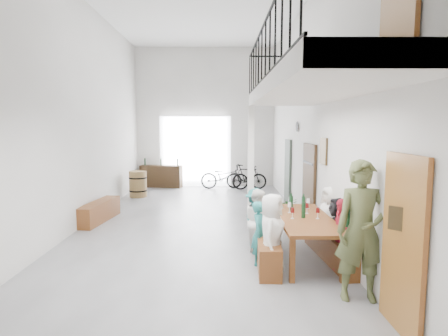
{
  "coord_description": "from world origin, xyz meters",
  "views": [
    {
      "loc": [
        0.58,
        -9.07,
        2.41
      ],
      "look_at": [
        0.68,
        -0.5,
        1.45
      ],
      "focal_mm": 30.0,
      "sensor_mm": 36.0,
      "label": 1
    }
  ],
  "objects_px": {
    "bench_inner": "(266,245)",
    "oak_barrel": "(138,184)",
    "side_bench": "(99,211)",
    "tasting_table": "(304,222)",
    "serving_counter": "(161,176)",
    "host_standing": "(362,231)",
    "bicycle_near": "(224,177)"
  },
  "relations": [
    {
      "from": "bench_inner",
      "to": "oak_barrel",
      "type": "relative_size",
      "value": 2.53
    },
    {
      "from": "side_bench",
      "to": "oak_barrel",
      "type": "distance_m",
      "value": 3.31
    },
    {
      "from": "tasting_table",
      "to": "oak_barrel",
      "type": "bearing_deg",
      "value": 125.5
    },
    {
      "from": "tasting_table",
      "to": "serving_counter",
      "type": "distance_m",
      "value": 9.05
    },
    {
      "from": "side_bench",
      "to": "tasting_table",
      "type": "bearing_deg",
      "value": -31.7
    },
    {
      "from": "host_standing",
      "to": "bicycle_near",
      "type": "height_order",
      "value": "host_standing"
    },
    {
      "from": "tasting_table",
      "to": "side_bench",
      "type": "bearing_deg",
      "value": 148.67
    },
    {
      "from": "tasting_table",
      "to": "side_bench",
      "type": "relative_size",
      "value": 1.29
    },
    {
      "from": "oak_barrel",
      "to": "serving_counter",
      "type": "distance_m",
      "value": 2.11
    },
    {
      "from": "serving_counter",
      "to": "tasting_table",
      "type": "bearing_deg",
      "value": -55.27
    },
    {
      "from": "bench_inner",
      "to": "host_standing",
      "type": "relative_size",
      "value": 1.14
    },
    {
      "from": "bicycle_near",
      "to": "side_bench",
      "type": "bearing_deg",
      "value": 155.77
    },
    {
      "from": "bench_inner",
      "to": "host_standing",
      "type": "xyz_separation_m",
      "value": [
        1.1,
        -1.62,
        0.72
      ]
    },
    {
      "from": "bench_inner",
      "to": "host_standing",
      "type": "height_order",
      "value": "host_standing"
    },
    {
      "from": "host_standing",
      "to": "side_bench",
      "type": "bearing_deg",
      "value": 144.3
    },
    {
      "from": "bench_inner",
      "to": "side_bench",
      "type": "xyz_separation_m",
      "value": [
        -3.93,
        2.77,
        -0.01
      ]
    },
    {
      "from": "serving_counter",
      "to": "bench_inner",
      "type": "bearing_deg",
      "value": -59.06
    },
    {
      "from": "tasting_table",
      "to": "bicycle_near",
      "type": "distance_m",
      "value": 7.77
    },
    {
      "from": "tasting_table",
      "to": "serving_counter",
      "type": "relative_size",
      "value": 1.4
    },
    {
      "from": "side_bench",
      "to": "serving_counter",
      "type": "bearing_deg",
      "value": 82.02
    },
    {
      "from": "serving_counter",
      "to": "bicycle_near",
      "type": "xyz_separation_m",
      "value": [
        2.51,
        -0.54,
        0.05
      ]
    },
    {
      "from": "bench_inner",
      "to": "oak_barrel",
      "type": "distance_m",
      "value": 7.08
    },
    {
      "from": "bench_inner",
      "to": "bicycle_near",
      "type": "height_order",
      "value": "bicycle_near"
    },
    {
      "from": "side_bench",
      "to": "oak_barrel",
      "type": "xyz_separation_m",
      "value": [
        0.28,
        3.3,
        0.19
      ]
    },
    {
      "from": "host_standing",
      "to": "serving_counter",
      "type": "bearing_deg",
      "value": 119.13
    },
    {
      "from": "side_bench",
      "to": "bicycle_near",
      "type": "height_order",
      "value": "bicycle_near"
    },
    {
      "from": "bicycle_near",
      "to": "tasting_table",
      "type": "bearing_deg",
      "value": -160.19
    },
    {
      "from": "tasting_table",
      "to": "side_bench",
      "type": "xyz_separation_m",
      "value": [
        -4.6,
        2.84,
        -0.46
      ]
    },
    {
      "from": "serving_counter",
      "to": "bicycle_near",
      "type": "bearing_deg",
      "value": -2.62
    },
    {
      "from": "side_bench",
      "to": "serving_counter",
      "type": "xyz_separation_m",
      "value": [
        0.75,
        5.35,
        0.18
      ]
    },
    {
      "from": "side_bench",
      "to": "host_standing",
      "type": "relative_size",
      "value": 0.91
    },
    {
      "from": "host_standing",
      "to": "oak_barrel",
      "type": "bearing_deg",
      "value": 127.14
    }
  ]
}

